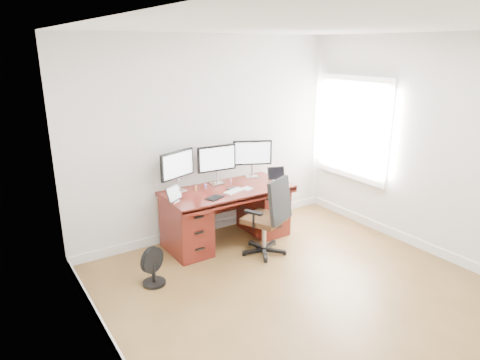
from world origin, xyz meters
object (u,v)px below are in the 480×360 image
desk (227,213)px  keyboard (234,191)px  floor_fan (153,267)px  monitor_center (217,160)px  office_chair (267,229)px

desk → keyboard: size_ratio=5.94×
desk → floor_fan: size_ratio=3.86×
monitor_center → keyboard: size_ratio=1.93×
desk → keyboard: 0.40m
keyboard → floor_fan: bearing=177.1°
office_chair → monitor_center: (-0.22, 0.86, 0.75)m
desk → monitor_center: size_ratio=3.09×
office_chair → floor_fan: size_ratio=2.32×
monitor_center → keyboard: 0.53m
floor_fan → keyboard: 1.44m
floor_fan → desk: bearing=-1.9°
desk → monitor_center: (-0.00, 0.24, 0.68)m
desk → office_chair: (0.22, -0.62, -0.07)m
floor_fan → monitor_center: bearing=6.6°
office_chair → keyboard: size_ratio=3.57×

